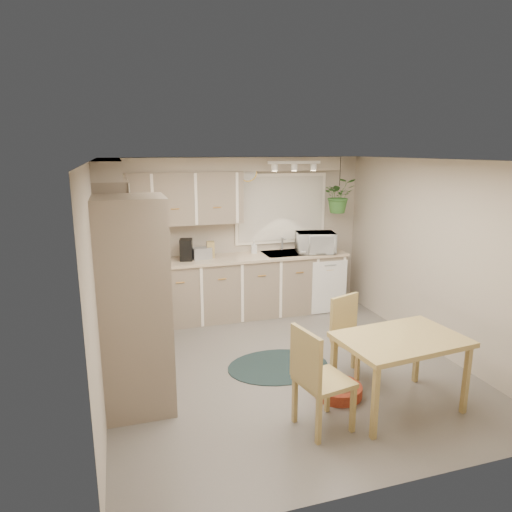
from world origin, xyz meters
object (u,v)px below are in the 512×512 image
object	(u,v)px
chair_left	(324,378)
braided_rug	(278,366)
dining_table	(399,372)
chair_back	(356,340)
pet_bed	(338,390)
microwave	(315,240)

from	to	relation	value
chair_left	braided_rug	distance (m)	1.34
dining_table	chair_back	bearing A→B (deg)	99.52
chair_left	pet_bed	world-z (taller)	chair_left
dining_table	microwave	xyz separation A→B (m)	(0.37, 2.85, 0.76)
chair_left	microwave	xyz separation A→B (m)	(1.22, 2.94, 0.64)
chair_back	braided_rug	world-z (taller)	chair_back
dining_table	chair_left	world-z (taller)	chair_left
dining_table	braided_rug	distance (m)	1.47
chair_back	pet_bed	distance (m)	0.61
chair_left	braided_rug	world-z (taller)	chair_left
chair_back	pet_bed	bearing A→B (deg)	18.63
dining_table	microwave	bearing A→B (deg)	82.65
chair_back	microwave	distance (m)	2.35
dining_table	pet_bed	world-z (taller)	dining_table
chair_left	pet_bed	size ratio (longest dim) A/B	1.97
chair_back	braided_rug	distance (m)	1.00
dining_table	chair_back	size ratio (longest dim) A/B	1.28
dining_table	microwave	world-z (taller)	microwave
braided_rug	pet_bed	world-z (taller)	pet_bed
chair_left	chair_back	world-z (taller)	chair_left
dining_table	pet_bed	distance (m)	0.67
braided_rug	microwave	xyz separation A→B (m)	(1.21, 1.69, 1.13)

